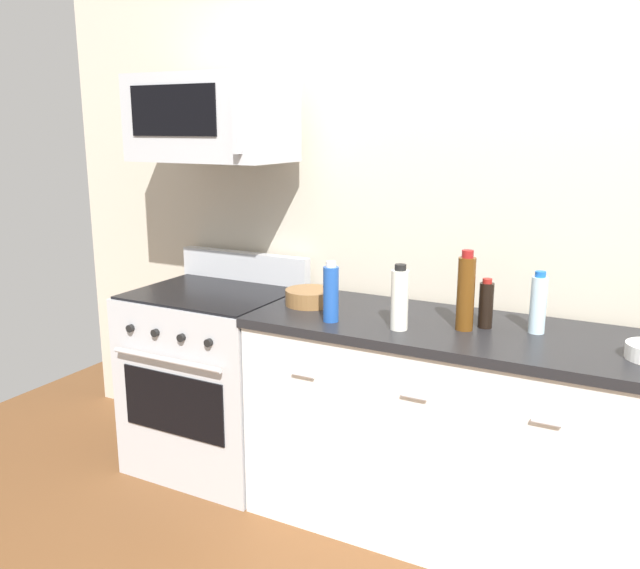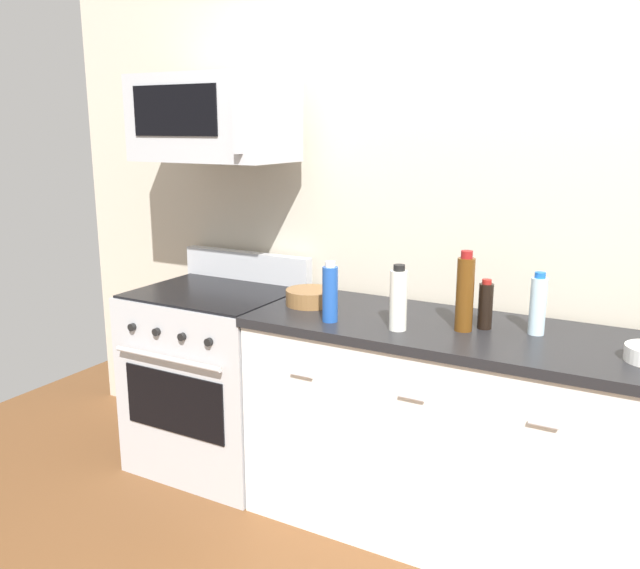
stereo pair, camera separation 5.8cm
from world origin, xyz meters
The scene contains 11 objects.
ground_plane centered at (0.00, 0.00, 0.00)m, with size 6.21×6.21×0.00m, color brown.
back_wall centered at (0.00, 0.41, 1.35)m, with size 5.18×0.10×2.70m, color beige.
counter_unit centered at (0.00, 0.00, 0.46)m, with size 2.09×0.66×0.92m.
range_oven centered at (-1.42, 0.00, 0.47)m, with size 0.76×0.69×1.07m.
microwave centered at (-1.42, 0.05, 1.75)m, with size 0.74×0.44×0.40m.
bottle_water_clear centered at (0.12, 0.07, 1.04)m, with size 0.06×0.06×0.25m.
bottle_wine_amber centered at (-0.15, -0.03, 1.07)m, with size 0.07×0.07×0.32m.
bottle_vinegar_white centered at (-0.38, -0.15, 1.05)m, with size 0.07×0.07×0.27m.
bottle_soda_blue centered at (-0.67, -0.17, 1.04)m, with size 0.07×0.07×0.25m.
bottle_soy_sauce_dark centered at (-0.08, 0.04, 1.02)m, with size 0.06×0.06×0.20m.
bowl_wooden_salad centered at (-0.88, 0.02, 0.96)m, with size 0.23×0.23×0.07m.
Camera 1 is at (0.55, -2.56, 1.71)m, focal length 37.52 mm.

